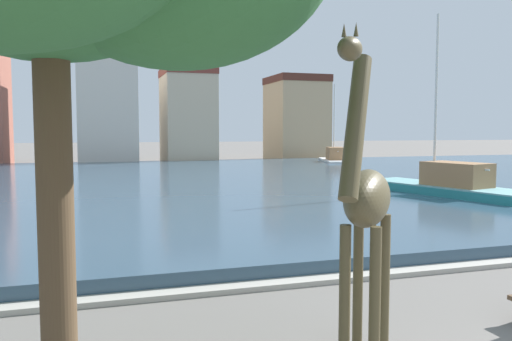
# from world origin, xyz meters

# --- Properties ---
(harbor_water) EXTENTS (88.77, 40.83, 0.42)m
(harbor_water) POSITION_xyz_m (0.00, 27.65, 0.21)
(harbor_water) COLOR #334C60
(harbor_water) RESTS_ON ground
(quay_edge_coping) EXTENTS (88.77, 0.50, 0.12)m
(quay_edge_coping) POSITION_xyz_m (0.00, 6.99, 0.06)
(quay_edge_coping) COLOR #ADA89E
(quay_edge_coping) RESTS_ON ground
(giraffe_statue) EXTENTS (1.93, 2.28, 4.59)m
(giraffe_statue) POSITION_xyz_m (-1.93, 2.96, 2.34)
(giraffe_statue) COLOR #4C4228
(giraffe_statue) RESTS_ON ground
(sailboat_white) EXTENTS (4.44, 8.62, 7.82)m
(sailboat_white) POSITION_xyz_m (16.85, 42.39, 0.57)
(sailboat_white) COLOR white
(sailboat_white) RESTS_ON ground
(sailboat_teal) EXTENTS (4.47, 9.78, 8.81)m
(sailboat_teal) POSITION_xyz_m (9.99, 17.52, 0.63)
(sailboat_teal) COLOR teal
(sailboat_teal) RESTS_ON ground
(townhouse_end_terrace) EXTENTS (5.70, 6.47, 12.37)m
(townhouse_end_terrace) POSITION_xyz_m (-4.05, 50.40, 6.20)
(townhouse_end_terrace) COLOR beige
(townhouse_end_terrace) RESTS_ON ground
(townhouse_corner_house) EXTENTS (5.14, 6.85, 9.77)m
(townhouse_corner_house) POSITION_xyz_m (4.00, 50.45, 4.90)
(townhouse_corner_house) COLOR #C6B293
(townhouse_corner_house) RESTS_ON ground
(townhouse_narrow_midrow) EXTENTS (5.94, 7.03, 9.58)m
(townhouse_narrow_midrow) POSITION_xyz_m (17.02, 52.71, 4.80)
(townhouse_narrow_midrow) COLOR tan
(townhouse_narrow_midrow) RESTS_ON ground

